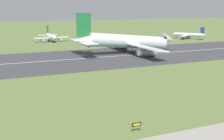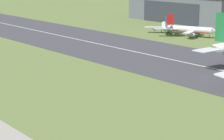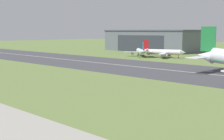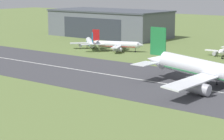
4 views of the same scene
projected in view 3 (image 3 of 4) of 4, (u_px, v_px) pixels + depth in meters
The scene contains 6 objects.
ground_plane at pixel (12, 82), 96.46m from camera, with size 743.05×743.05×0.00m, color olive.
runway_strip at pixel (133, 66), 137.76m from camera, with size 503.05×47.68×0.06m, color #3D3D42.
runway_centreline at pixel (133, 66), 137.76m from camera, with size 452.75×0.70×0.01m, color silver.
hangar_building at pixel (153, 40), 241.82m from camera, with size 73.19×35.01×16.30m.
airplane_parked_east at pixel (141, 51), 191.60m from camera, with size 23.14×22.61×9.14m.
airplane_parked_far_east at pixel (163, 52), 180.65m from camera, with size 26.22×20.01×10.21m.
Camera 3 is at (88.24, 10.46, 15.75)m, focal length 50.00 mm.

